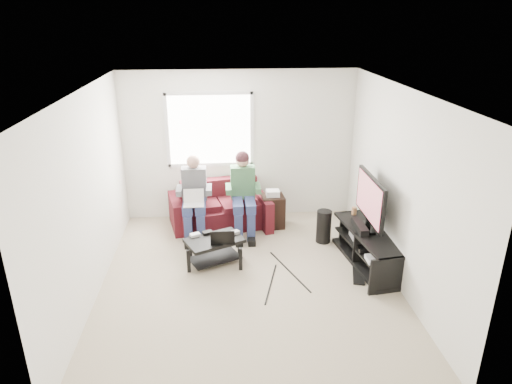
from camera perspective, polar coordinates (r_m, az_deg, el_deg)
The scene contains 26 objects.
floor at distance 6.42m, azimuth -0.94°, elevation -11.03°, with size 4.50×4.50×0.00m, color tan.
ceiling at distance 5.48m, azimuth -1.11°, elevation 12.54°, with size 4.50×4.50×0.00m, color white.
wall_back at distance 7.96m, azimuth -2.10°, elevation 5.77°, with size 4.50×4.50×0.00m, color silver.
wall_front at distance 3.83m, azimuth 1.28°, elevation -12.64°, with size 4.50×4.50×0.00m, color silver.
wall_left at distance 6.05m, azimuth -20.28°, elevation -0.76°, with size 4.50×4.50×0.00m, color silver.
wall_right at distance 6.27m, azimuth 17.53°, elevation 0.38°, with size 4.50×4.50×0.00m, color silver.
window at distance 7.86m, azimuth -5.80°, elevation 7.74°, with size 1.48×0.04×1.28m.
sofa at distance 7.88m, azimuth -4.59°, elevation -2.23°, with size 1.81×1.04×0.77m.
person_left at distance 7.48m, azimuth -7.73°, elevation -0.19°, with size 0.40×0.71×1.31m.
person_right at distance 7.48m, azimuth -1.61°, elevation 0.47°, with size 0.40×0.71×1.36m.
laptop_silver at distance 7.26m, azimuth -7.80°, elevation -1.17°, with size 0.32×0.22×0.24m, color silver, non-canonical shape.
coffee_table at distance 6.72m, azimuth -5.21°, elevation -6.69°, with size 0.93×0.78×0.40m.
laptop_black at distance 6.54m, azimuth -4.22°, elevation -5.23°, with size 0.34×0.24×0.24m, color black, non-canonical shape.
controller_a at distance 6.77m, azimuth -7.62°, elevation -5.32°, with size 0.14×0.09×0.04m, color silver.
controller_b at distance 6.82m, azimuth -6.08°, elevation -5.06°, with size 0.14×0.09×0.04m, color black.
controller_c at distance 6.79m, azimuth -2.70°, elevation -5.07°, with size 0.14×0.09×0.04m, color gray.
tv_stand at distance 6.90m, azimuth 13.81°, elevation -7.03°, with size 0.68×1.62×0.52m.
tv at distance 6.67m, azimuth 14.09°, elevation -0.98°, with size 0.12×1.10×0.81m.
soundbar at distance 6.80m, azimuth 12.84°, elevation -4.20°, with size 0.12×0.50×0.10m, color black.
drink_cup at distance 7.27m, azimuth 12.17°, elevation -2.32°, with size 0.08×0.08×0.12m, color #A97348.
console_white at distance 6.54m, azimuth 14.93°, elevation -8.11°, with size 0.30×0.22×0.06m, color silver.
console_grey at distance 7.11m, azimuth 13.13°, elevation -5.31°, with size 0.34×0.26×0.08m, color gray.
console_black at distance 6.82m, azimuth 13.99°, elevation -6.65°, with size 0.38×0.30×0.07m, color black.
subwoofer at distance 7.39m, azimuth 8.46°, elevation -4.28°, with size 0.24×0.24×0.54m, color black.
keyboard_floor at distance 6.67m, azimuth 12.69°, elevation -10.14°, with size 0.16×0.47×0.03m, color black.
end_table at distance 7.83m, azimuth 2.08°, elevation -2.29°, with size 0.38×0.38×0.66m.
Camera 1 is at (-0.35, -5.41, 3.45)m, focal length 32.00 mm.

